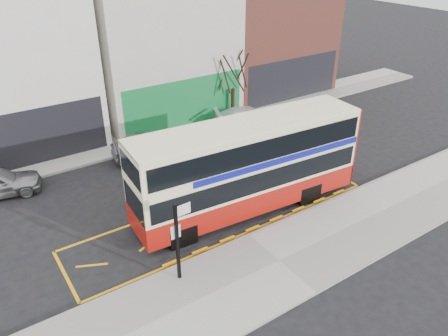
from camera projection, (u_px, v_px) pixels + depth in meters
ground at (244, 233)px, 18.41m from camera, size 120.00×120.00×0.00m
pavement at (279, 262)px, 16.70m from camera, size 40.00×4.00×0.15m
kerb at (249, 236)px, 18.10m from camera, size 40.00×0.15×0.15m
far_pavement at (136, 140)px, 26.37m from camera, size 50.00×3.00×0.15m
road_markings at (223, 215)px, 19.57m from camera, size 14.00×3.40×0.01m
terrace_left at (5, 52)px, 24.06m from camera, size 8.00×8.01×11.80m
terrace_green_shop at (153, 36)px, 28.57m from camera, size 9.00×8.01×11.30m
terrace_right at (261, 29)px, 33.21m from camera, size 9.00×8.01×10.30m
double_decker_bus at (249, 165)px, 19.06m from camera, size 10.64×3.16×4.19m
bus_stop_post at (178, 235)px, 14.99m from camera, size 0.79×0.14×3.17m
car_grey at (149, 147)px, 24.18m from camera, size 4.14×1.96×1.31m
car_white at (248, 117)px, 28.07m from camera, size 4.67×3.08×1.26m
street_tree_right at (233, 61)px, 27.56m from camera, size 2.66×2.66×5.74m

